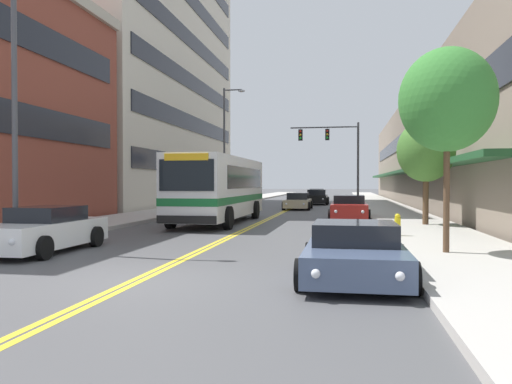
% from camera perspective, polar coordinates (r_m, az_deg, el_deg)
% --- Properties ---
extents(ground_plane, '(240.00, 240.00, 0.00)m').
position_cam_1_polar(ground_plane, '(46.79, 5.03, -1.40)').
color(ground_plane, '#4C4C4F').
extents(sidewalk_left, '(3.61, 106.00, 0.17)m').
position_cam_1_polar(sidewalk_left, '(47.99, -3.69, -1.23)').
color(sidewalk_left, '#B2ADA5').
rests_on(sidewalk_left, ground_plane).
extents(sidewalk_right, '(3.61, 106.00, 0.17)m').
position_cam_1_polar(sidewalk_right, '(46.71, 13.99, -1.33)').
color(sidewalk_right, '#B2ADA5').
rests_on(sidewalk_right, ground_plane).
extents(centre_line, '(0.34, 106.00, 0.01)m').
position_cam_1_polar(centre_line, '(46.79, 5.03, -1.40)').
color(centre_line, yellow).
rests_on(centre_line, ground_plane).
extents(office_tower_left, '(12.08, 29.31, 29.26)m').
position_cam_1_polar(office_tower_left, '(49.35, -14.07, 15.85)').
color(office_tower_left, beige).
rests_on(office_tower_left, ground_plane).
extents(storefront_row_right, '(9.10, 68.00, 9.50)m').
position_cam_1_polar(storefront_row_right, '(47.54, 21.31, 4.29)').
color(storefront_row_right, gray).
rests_on(storefront_row_right, ground_plane).
extents(city_bus, '(2.86, 10.81, 3.22)m').
position_cam_1_polar(city_bus, '(25.15, -4.08, 0.65)').
color(city_bus, silver).
rests_on(city_bus, ground_plane).
extents(car_white_parked_left_near, '(1.98, 4.56, 1.31)m').
position_cam_1_polar(car_white_parked_left_near, '(15.62, -22.99, -4.07)').
color(car_white_parked_left_near, white).
rests_on(car_white_parked_left_near, ground_plane).
extents(car_navy_parked_left_mid, '(2.16, 4.76, 1.20)m').
position_cam_1_polar(car_navy_parked_left_mid, '(42.61, -1.37, -0.86)').
color(car_navy_parked_left_mid, '#19234C').
rests_on(car_navy_parked_left_mid, ground_plane).
extents(car_slate_blue_parked_right_foreground, '(2.20, 4.22, 1.17)m').
position_cam_1_polar(car_slate_blue_parked_right_foreground, '(10.50, 11.23, -6.84)').
color(car_slate_blue_parked_right_foreground, '#475675').
rests_on(car_slate_blue_parked_right_foreground, ground_plane).
extents(car_red_parked_right_mid, '(2.13, 4.83, 1.32)m').
position_cam_1_polar(car_red_parked_right_mid, '(27.46, 10.57, -1.82)').
color(car_red_parked_right_mid, maroon).
rests_on(car_red_parked_right_mid, ground_plane).
extents(car_beige_moving_lead, '(2.04, 4.46, 1.24)m').
position_cam_1_polar(car_beige_moving_lead, '(37.75, 4.81, -1.11)').
color(car_beige_moving_lead, '#BCAD89').
rests_on(car_beige_moving_lead, ground_plane).
extents(car_black_moving_second, '(2.17, 4.57, 1.37)m').
position_cam_1_polar(car_black_moving_second, '(46.51, 6.96, -0.63)').
color(car_black_moving_second, black).
rests_on(car_black_moving_second, ground_plane).
extents(car_dark_grey_moving_third, '(2.21, 4.66, 1.26)m').
position_cam_1_polar(car_dark_grey_moving_third, '(62.70, 6.96, -0.24)').
color(car_dark_grey_moving_third, '#38383D').
rests_on(car_dark_grey_moving_third, ground_plane).
extents(traffic_signal_mast, '(5.61, 0.38, 6.92)m').
position_cam_1_polar(traffic_signal_mast, '(41.50, 9.06, 5.05)').
color(traffic_signal_mast, '#47474C').
rests_on(traffic_signal_mast, ground_plane).
extents(street_lamp_left_near, '(1.97, 0.28, 8.18)m').
position_cam_1_polar(street_lamp_left_near, '(16.22, -25.17, 10.95)').
color(street_lamp_left_near, '#47474C').
rests_on(street_lamp_left_near, ground_plane).
extents(street_lamp_left_far, '(1.77, 0.28, 9.50)m').
position_cam_1_polar(street_lamp_left_far, '(39.83, -3.38, 6.04)').
color(street_lamp_left_far, '#47474C').
rests_on(street_lamp_left_far, ground_plane).
extents(street_tree_right_near, '(2.47, 2.47, 5.34)m').
position_cam_1_polar(street_tree_right_near, '(14.11, 21.00, 9.77)').
color(street_tree_right_near, brown).
rests_on(street_tree_right_near, sidewalk_right).
extents(street_tree_right_mid, '(2.49, 2.49, 4.60)m').
position_cam_1_polar(street_tree_right_mid, '(23.08, 18.84, 4.46)').
color(street_tree_right_mid, brown).
rests_on(street_tree_right_mid, sidewalk_right).
extents(fire_hydrant, '(0.29, 0.21, 0.76)m').
position_cam_1_polar(fire_hydrant, '(17.92, 15.86, -3.60)').
color(fire_hydrant, yellow).
rests_on(fire_hydrant, sidewalk_right).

